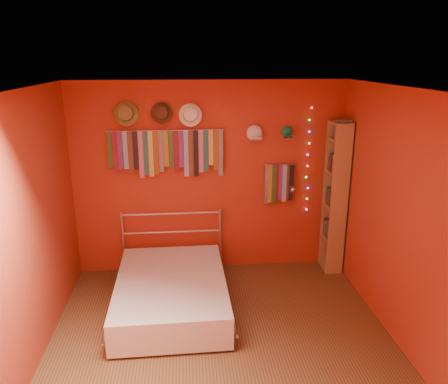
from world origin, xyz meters
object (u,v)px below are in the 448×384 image
object	(u,v)px
bookshelf	(338,197)
bed	(171,292)
reading_lamp	(292,189)
tie_rack	(167,151)

from	to	relation	value
bookshelf	bed	size ratio (longest dim) A/B	1.11
bed	reading_lamp	bearing A→B (deg)	26.52
tie_rack	reading_lamp	bearing A→B (deg)	-5.39
bookshelf	bed	xyz separation A→B (m)	(-2.17, -0.79, -0.81)
tie_rack	bed	size ratio (longest dim) A/B	0.80
reading_lamp	bed	world-z (taller)	reading_lamp
tie_rack	reading_lamp	size ratio (longest dim) A/B	5.28
bookshelf	bed	bearing A→B (deg)	-159.99
tie_rack	reading_lamp	xyz separation A→B (m)	(1.58, -0.15, -0.50)
tie_rack	bookshelf	size ratio (longest dim) A/B	0.72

